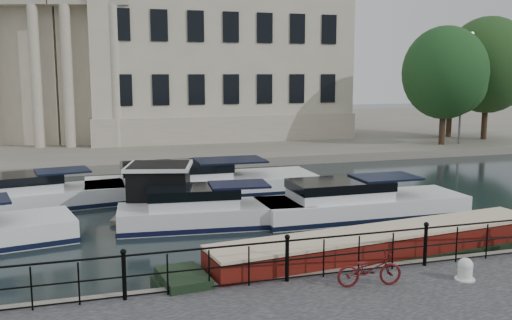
{
  "coord_description": "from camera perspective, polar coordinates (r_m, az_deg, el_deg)",
  "views": [
    {
      "loc": [
        -4.81,
        -15.14,
        5.75
      ],
      "look_at": [
        0.5,
        2.0,
        3.0
      ],
      "focal_mm": 40.0,
      "sensor_mm": 36.0,
      "label": 1
    }
  ],
  "objects": [
    {
      "name": "ground_plane",
      "position": [
        16.9,
        0.4,
        -11.18
      ],
      "size": [
        160.0,
        160.0,
        0.0
      ],
      "primitive_type": "plane",
      "color": "black",
      "rests_on": "ground"
    },
    {
      "name": "far_bank",
      "position": [
        54.63,
        -12.09,
        2.77
      ],
      "size": [
        120.0,
        42.0,
        0.55
      ],
      "primitive_type": "cube",
      "color": "#6B665B",
      "rests_on": "ground_plane"
    },
    {
      "name": "railing",
      "position": [
        14.5,
        3.13,
        -9.59
      ],
      "size": [
        24.14,
        0.14,
        1.22
      ],
      "color": "black",
      "rests_on": "near_quay"
    },
    {
      "name": "civic_building",
      "position": [
        50.01,
        -13.04,
        9.97
      ],
      "size": [
        53.55,
        31.84,
        16.85
      ],
      "color": "#ADA38C",
      "rests_on": "far_bank"
    },
    {
      "name": "lamp_posts",
      "position": [
        47.27,
        23.64,
        6.84
      ],
      "size": [
        8.24,
        1.55,
        8.07
      ],
      "color": "#59595B",
      "rests_on": "far_bank"
    },
    {
      "name": "bicycle",
      "position": [
        14.52,
        11.26,
        -10.64
      ],
      "size": [
        1.7,
        0.78,
        0.86
      ],
      "primitive_type": "imported",
      "rotation": [
        0.0,
        0.0,
        1.44
      ],
      "color": "#4D0D10",
      "rests_on": "near_quay"
    },
    {
      "name": "mooring_bollard",
      "position": [
        15.62,
        20.19,
        -10.24
      ],
      "size": [
        0.51,
        0.51,
        0.57
      ],
      "color": "silver",
      "rests_on": "near_quay"
    },
    {
      "name": "narrowboat",
      "position": [
        17.48,
        12.66,
        -9.45
      ],
      "size": [
        13.66,
        3.38,
        1.5
      ],
      "rotation": [
        0.0,
        0.0,
        0.12
      ],
      "color": "black",
      "rests_on": "ground_plane"
    },
    {
      "name": "harbour_hut",
      "position": [
        23.33,
        -9.61,
        -3.28
      ],
      "size": [
        4.06,
        3.66,
        2.23
      ],
      "rotation": [
        0.0,
        0.0,
        -0.26
      ],
      "color": "#6B665B",
      "rests_on": "ground_plane"
    },
    {
      "name": "cabin_cruisers",
      "position": [
        23.87,
        -9.28,
        -4.44
      ],
      "size": [
        24.42,
        10.3,
        1.99
      ],
      "color": "white",
      "rests_on": "ground_plane"
    },
    {
      "name": "trees",
      "position": [
        47.07,
        20.45,
        8.08
      ],
      "size": [
        11.64,
        10.03,
        9.55
      ],
      "color": "black",
      "rests_on": "far_bank"
    }
  ]
}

